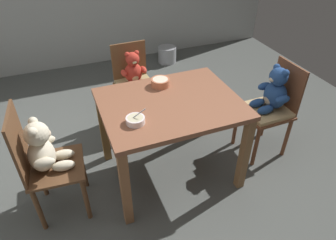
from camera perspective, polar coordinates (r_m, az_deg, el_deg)
ground_plane at (r=2.84m, az=0.37°, el=-9.72°), size 5.20×5.20×0.04m
dining_table at (r=2.41m, az=0.43°, el=1.19°), size 1.07×0.85×0.75m
teddy_chair_far_center at (r=3.15m, az=-6.32°, el=7.71°), size 0.41×0.43×0.86m
teddy_chair_near_right at (r=2.87m, az=18.93°, el=3.72°), size 0.42×0.40×0.89m
teddy_chair_near_left at (r=2.31m, az=-22.26°, el=-5.97°), size 0.42×0.43×0.94m
porridge_bowl_terracotta_far_center at (r=2.55m, az=-1.45°, el=7.09°), size 0.15×0.15×0.06m
porridge_bowl_white_near_left at (r=2.12m, az=-6.13°, el=-0.02°), size 0.14×0.13×0.11m
metal_pail at (r=4.68m, az=-0.17°, el=12.19°), size 0.27×0.27×0.24m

